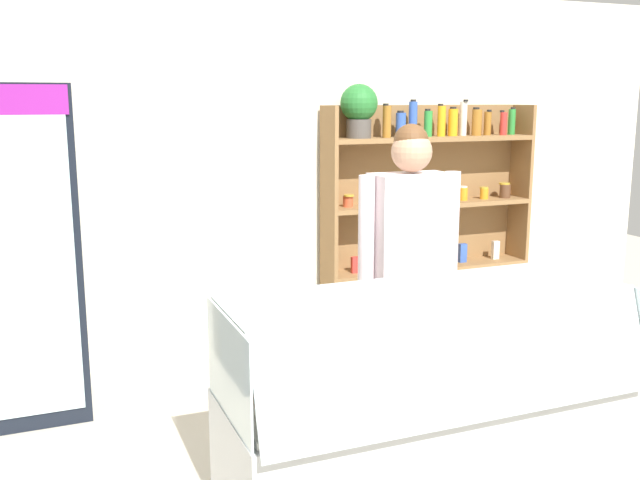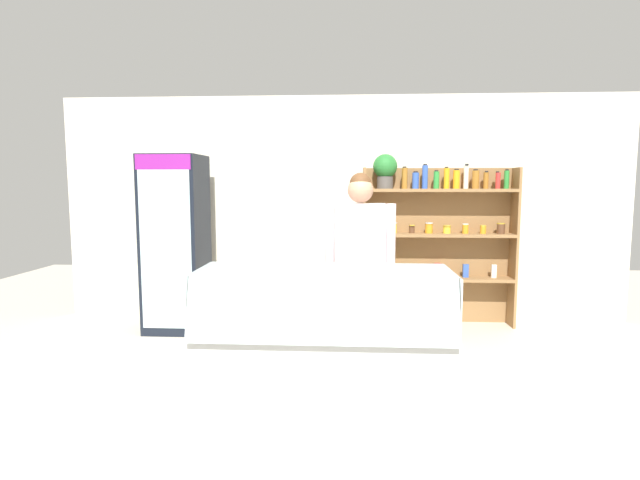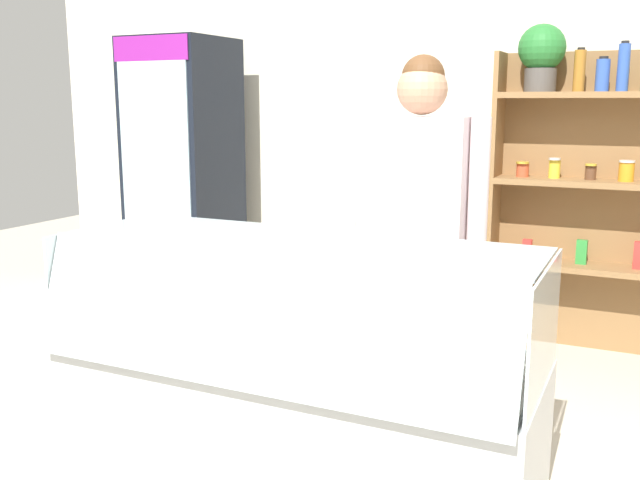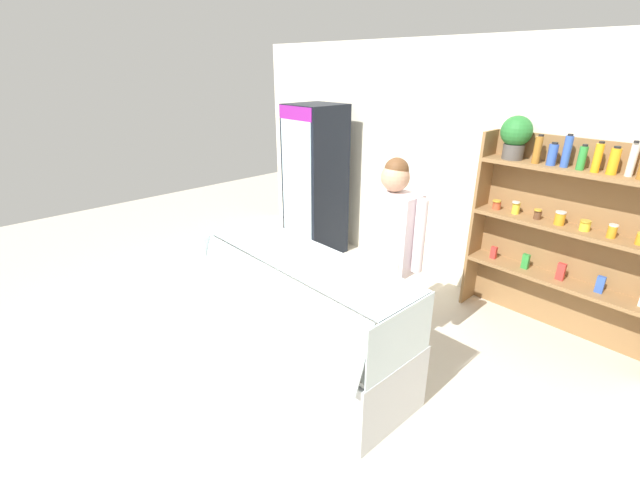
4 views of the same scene
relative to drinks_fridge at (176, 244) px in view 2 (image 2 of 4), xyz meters
The scene contains 6 objects.
ground_plane 2.67m from the drinks_fridge, 41.38° to the right, with size 12.00×12.00×0.00m, color beige.
back_wall 1.99m from the drinks_fridge, 17.85° to the left, with size 6.80×0.10×2.70m, color silver.
drinks_fridge is the anchor object (origin of this frame).
shelving_unit 2.94m from the drinks_fridge, ahead, with size 1.76×0.29×2.00m.
deli_display_case 2.55m from the drinks_fridge, 44.37° to the right, with size 1.96×0.78×1.01m.
shop_clerk 2.28m from the drinks_fridge, 25.97° to the right, with size 0.64×0.25×1.76m.
Camera 2 is at (0.10, -3.83, 1.65)m, focal length 28.00 mm.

